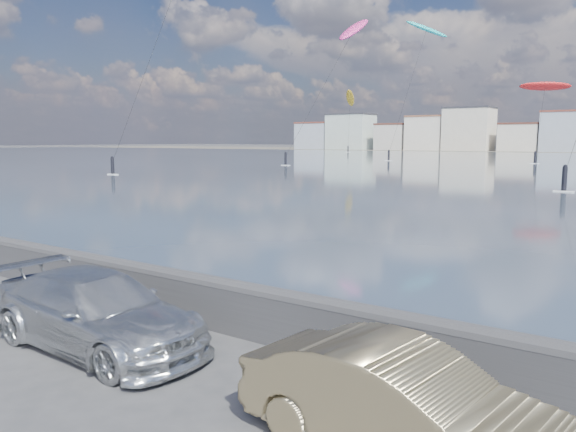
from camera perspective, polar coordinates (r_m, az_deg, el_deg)
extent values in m
plane|color=#333335|center=(9.97, -18.80, -14.80)|extent=(700.00, 700.00, 0.00)
cube|color=#28282B|center=(11.51, -7.91, -9.00)|extent=(400.00, 0.35, 0.90)
cylinder|color=#28282B|center=(11.39, -7.95, -6.83)|extent=(400.00, 0.36, 0.36)
cube|color=#9EA8B7|center=(225.62, 2.89, 8.07)|extent=(14.00, 11.00, 10.00)
cube|color=brown|center=(225.71, 2.90, 9.42)|extent=(14.28, 11.22, 0.60)
cube|color=#B7C6BC|center=(217.82, 6.39, 8.44)|extent=(16.00, 12.00, 13.00)
cube|color=#2D2D33|center=(218.01, 6.42, 10.23)|extent=(16.32, 12.24, 0.60)
cube|color=beige|center=(210.01, 10.62, 7.84)|extent=(11.00, 10.00, 9.00)
cube|color=#562D23|center=(210.08, 10.66, 9.15)|extent=(11.22, 10.20, 0.60)
cube|color=silver|center=(205.01, 13.98, 8.10)|extent=(13.00, 11.00, 11.50)
cube|color=brown|center=(205.16, 14.03, 9.79)|extent=(13.26, 11.22, 0.60)
cube|color=beige|center=(200.28, 17.91, 8.32)|extent=(15.00, 12.00, 14.00)
cube|color=#2D2D33|center=(200.53, 17.99, 10.41)|extent=(15.30, 12.24, 0.60)
cube|color=beige|center=(196.03, 22.52, 7.33)|extent=(12.00, 10.00, 8.50)
cube|color=#562D23|center=(196.09, 22.59, 8.65)|extent=(12.24, 10.20, 0.60)
cube|color=#9EA8B7|center=(193.56, 26.48, 7.63)|extent=(14.00, 11.00, 12.00)
cube|color=brown|center=(193.74, 26.59, 9.49)|extent=(14.28, 11.22, 0.60)
imported|color=silver|center=(10.82, -18.85, -9.14)|extent=(4.78, 2.05, 1.37)
imported|color=tan|center=(7.06, 11.48, -18.29)|extent=(4.22, 1.88, 1.35)
ellipsoid|color=red|center=(109.18, 24.67, 11.89)|extent=(8.93, 6.37, 2.05)
cube|color=white|center=(96.84, 23.77, 4.92)|extent=(1.40, 0.42, 0.08)
cylinder|color=black|center=(96.81, 23.80, 5.45)|extent=(0.36, 0.36, 1.70)
sphere|color=black|center=(96.79, 23.82, 5.98)|extent=(0.28, 0.28, 0.28)
cylinder|color=black|center=(102.84, 24.26, 8.96)|extent=(1.41, 12.00, 11.65)
ellipsoid|color=#BF8C19|center=(178.94, 6.34, 11.83)|extent=(4.54, 8.06, 5.89)
cube|color=white|center=(169.42, 6.11, 6.47)|extent=(1.40, 0.42, 0.08)
cylinder|color=black|center=(169.40, 6.12, 6.77)|extent=(0.36, 0.36, 1.70)
sphere|color=black|center=(169.39, 6.12, 7.08)|extent=(0.28, 0.28, 0.28)
cylinder|color=black|center=(174.00, 6.23, 9.43)|extent=(4.03, 8.23, 15.29)
cube|color=white|center=(45.25, 26.21, 2.27)|extent=(1.40, 0.42, 0.08)
cylinder|color=black|center=(45.18, 26.28, 3.41)|extent=(0.36, 0.36, 1.70)
sphere|color=black|center=(45.14, 26.34, 4.54)|extent=(0.28, 0.28, 0.28)
cube|color=white|center=(63.65, -17.37, 4.08)|extent=(1.40, 0.42, 0.08)
cylinder|color=black|center=(63.61, -17.40, 4.88)|extent=(0.36, 0.36, 1.70)
sphere|color=black|center=(63.58, -17.43, 5.69)|extent=(0.28, 0.28, 0.28)
cylinder|color=black|center=(66.44, -13.03, 17.40)|extent=(3.99, 10.66, 27.61)
ellipsoid|color=#E5338C|center=(95.53, 6.73, 18.31)|extent=(3.89, 10.07, 5.91)
cube|color=white|center=(82.61, -0.24, 5.20)|extent=(1.40, 0.42, 0.08)
cylinder|color=black|center=(82.57, -0.24, 5.82)|extent=(0.36, 0.36, 1.70)
sphere|color=black|center=(82.55, -0.24, 6.44)|extent=(0.28, 0.28, 0.28)
cylinder|color=black|center=(88.38, 3.42, 12.66)|extent=(2.88, 15.14, 20.04)
ellipsoid|color=#19BFBF|center=(112.67, 13.91, 17.95)|extent=(7.64, 7.76, 4.07)
cube|color=white|center=(102.03, 10.18, 5.56)|extent=(1.40, 0.42, 0.08)
cylinder|color=black|center=(102.00, 10.20, 6.07)|extent=(0.36, 0.36, 1.70)
sphere|color=black|center=(101.98, 10.21, 6.57)|extent=(0.28, 0.28, 0.28)
cylinder|color=black|center=(106.72, 12.11, 12.41)|extent=(2.22, 10.59, 22.82)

